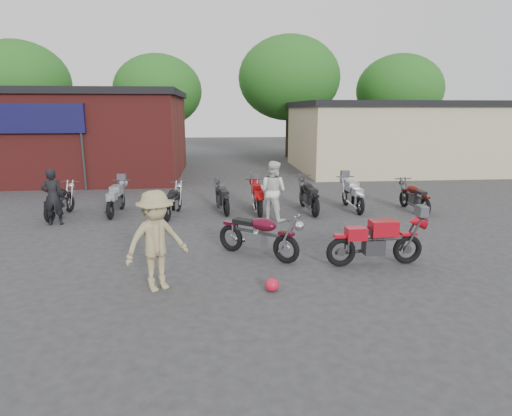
{
  "coord_description": "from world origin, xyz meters",
  "views": [
    {
      "loc": [
        -1.18,
        -8.57,
        3.34
      ],
      "look_at": [
        -0.19,
        1.98,
        0.9
      ],
      "focal_mm": 30.0,
      "sensor_mm": 36.0,
      "label": 1
    }
  ],
  "objects": [
    {
      "name": "vintage_motorcycle",
      "position": [
        -0.23,
        0.79,
        0.61
      ],
      "size": [
        2.07,
        1.85,
        1.21
      ],
      "primitive_type": null,
      "rotation": [
        0.0,
        0.0,
        -0.68
      ],
      "color": "#4E091B",
      "rests_on": "ground"
    },
    {
      "name": "helmet",
      "position": [
        -0.18,
        -1.11,
        0.13
      ],
      "size": [
        0.3,
        0.3,
        0.25
      ],
      "primitive_type": "ellipsoid",
      "rotation": [
        0.0,
        0.0,
        0.09
      ],
      "color": "red",
      "rests_on": "ground"
    },
    {
      "name": "tree_3",
      "position": [
        12.0,
        22.0,
        3.8
      ],
      "size": [
        6.08,
        6.08,
        7.6
      ],
      "primitive_type": null,
      "color": "#195617",
      "rests_on": "ground"
    },
    {
      "name": "row_bike_5",
      "position": [
        1.89,
        5.2,
        0.61
      ],
      "size": [
        0.81,
        2.15,
        1.23
      ],
      "primitive_type": null,
      "rotation": [
        0.0,
        0.0,
        1.62
      ],
      "color": "black",
      "rests_on": "ground"
    },
    {
      "name": "tree_1",
      "position": [
        -5.0,
        22.0,
        3.7
      ],
      "size": [
        5.92,
        5.92,
        7.4
      ],
      "primitive_type": null,
      "color": "#195617",
      "rests_on": "ground"
    },
    {
      "name": "tree_2",
      "position": [
        4.0,
        22.0,
        4.4
      ],
      "size": [
        7.04,
        7.04,
        8.8
      ],
      "primitive_type": null,
      "color": "#195617",
      "rests_on": "ground"
    },
    {
      "name": "row_bike_2",
      "position": [
        -2.57,
        4.99,
        0.54
      ],
      "size": [
        0.91,
        1.94,
        1.08
      ],
      "primitive_type": null,
      "rotation": [
        0.0,
        0.0,
        1.41
      ],
      "color": "black",
      "rests_on": "ground"
    },
    {
      "name": "row_bike_4",
      "position": [
        0.16,
        5.18,
        0.56
      ],
      "size": [
        0.67,
        1.93,
        1.11
      ],
      "primitive_type": null,
      "rotation": [
        0.0,
        0.0,
        1.59
      ],
      "color": "#B80F11",
      "rests_on": "ground"
    },
    {
      "name": "row_bike_3",
      "position": [
        -1.0,
        5.49,
        0.56
      ],
      "size": [
        0.96,
        2.02,
        1.12
      ],
      "primitive_type": null,
      "rotation": [
        0.0,
        0.0,
        1.74
      ],
      "color": "black",
      "rests_on": "ground"
    },
    {
      "name": "row_bike_1",
      "position": [
        -4.45,
        5.44,
        0.55
      ],
      "size": [
        0.71,
        1.93,
        1.11
      ],
      "primitive_type": null,
      "rotation": [
        0.0,
        0.0,
        1.53
      ],
      "color": "gray",
      "rests_on": "ground"
    },
    {
      "name": "person_tan",
      "position": [
        -2.31,
        -0.82,
        0.96
      ],
      "size": [
        1.43,
        1.26,
        1.91
      ],
      "primitive_type": "imported",
      "rotation": [
        0.0,
        0.0,
        0.56
      ],
      "color": "#9D9061",
      "rests_on": "ground"
    },
    {
      "name": "row_bike_7",
      "position": [
        5.41,
        4.9,
        0.55
      ],
      "size": [
        0.73,
        1.93,
        1.1
      ],
      "primitive_type": null,
      "rotation": [
        0.0,
        0.0,
        1.63
      ],
      "color": "#4C0C09",
      "rests_on": "ground"
    },
    {
      "name": "ground",
      "position": [
        0.0,
        0.0,
        0.0
      ],
      "size": [
        90.0,
        90.0,
        0.0
      ],
      "primitive_type": "plane",
      "color": "#2E2E30"
    },
    {
      "name": "brick_building",
      "position": [
        -9.0,
        14.0,
        2.0
      ],
      "size": [
        12.0,
        8.0,
        4.0
      ],
      "primitive_type": "cube",
      "color": "maroon",
      "rests_on": "ground"
    },
    {
      "name": "person_light",
      "position": [
        0.54,
        4.16,
        0.92
      ],
      "size": [
        1.13,
        1.09,
        1.84
      ],
      "primitive_type": "imported",
      "rotation": [
        0.0,
        0.0,
        2.5
      ],
      "color": "silver",
      "rests_on": "ground"
    },
    {
      "name": "row_bike_0",
      "position": [
        -6.13,
        5.19,
        0.56
      ],
      "size": [
        0.82,
        1.98,
        1.12
      ],
      "primitive_type": null,
      "rotation": [
        0.0,
        0.0,
        1.48
      ],
      "color": "black",
      "rests_on": "ground"
    },
    {
      "name": "person_dark",
      "position": [
        -5.97,
        4.23,
        0.84
      ],
      "size": [
        0.65,
        0.46,
        1.68
      ],
      "primitive_type": "imported",
      "rotation": [
        0.0,
        0.0,
        3.24
      ],
      "color": "black",
      "rests_on": "ground"
    },
    {
      "name": "row_bike_6",
      "position": [
        3.42,
        5.3,
        0.57
      ],
      "size": [
        0.69,
        1.97,
        1.14
      ],
      "primitive_type": null,
      "rotation": [
        0.0,
        0.0,
        1.59
      ],
      "color": "#92979F",
      "rests_on": "ground"
    },
    {
      "name": "sportbike",
      "position": [
        2.28,
        0.05,
        0.61
      ],
      "size": [
        2.11,
        0.74,
        1.21
      ],
      "primitive_type": null,
      "rotation": [
        0.0,
        0.0,
        0.03
      ],
      "color": "red",
      "rests_on": "ground"
    },
    {
      "name": "tree_0",
      "position": [
        -14.0,
        22.0,
        4.1
      ],
      "size": [
        6.56,
        6.56,
        8.2
      ],
      "primitive_type": null,
      "color": "#195617",
      "rests_on": "ground"
    },
    {
      "name": "stucco_building",
      "position": [
        8.5,
        15.0,
        1.75
      ],
      "size": [
        10.0,
        8.0,
        3.5
      ],
      "primitive_type": "cube",
      "color": "tan",
      "rests_on": "ground"
    }
  ]
}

